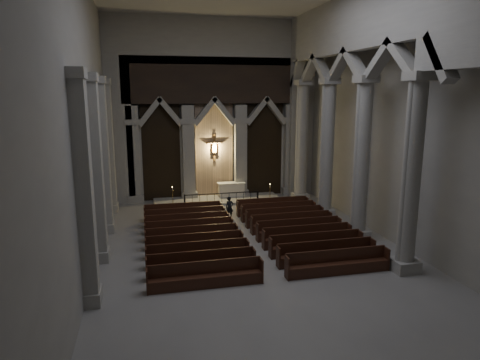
{
  "coord_description": "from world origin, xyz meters",
  "views": [
    {
      "loc": [
        -4.81,
        -17.11,
        7.27
      ],
      "look_at": [
        -0.19,
        3.0,
        3.0
      ],
      "focal_mm": 32.0,
      "sensor_mm": 36.0,
      "label": 1
    }
  ],
  "objects_px": {
    "pews": "(247,236)",
    "candle_stand_left": "(173,203)",
    "candle_stand_right": "(270,199)",
    "altar_rail": "(222,197)",
    "worshipper": "(230,208)",
    "altar": "(231,189)"
  },
  "relations": [
    {
      "from": "altar",
      "to": "altar_rail",
      "type": "height_order",
      "value": "altar"
    },
    {
      "from": "pews",
      "to": "candle_stand_left",
      "type": "bearing_deg",
      "value": 114.16
    },
    {
      "from": "candle_stand_left",
      "to": "candle_stand_right",
      "type": "relative_size",
      "value": 1.06
    },
    {
      "from": "pews",
      "to": "worshipper",
      "type": "bearing_deg",
      "value": 90.31
    },
    {
      "from": "candle_stand_right",
      "to": "worshipper",
      "type": "height_order",
      "value": "candle_stand_right"
    },
    {
      "from": "candle_stand_right",
      "to": "altar_rail",
      "type": "bearing_deg",
      "value": -179.87
    },
    {
      "from": "worshipper",
      "to": "candle_stand_left",
      "type": "bearing_deg",
      "value": 132.54
    },
    {
      "from": "altar",
      "to": "pews",
      "type": "height_order",
      "value": "altar"
    },
    {
      "from": "altar_rail",
      "to": "pews",
      "type": "relative_size",
      "value": 0.49
    },
    {
      "from": "altar",
      "to": "worshipper",
      "type": "relative_size",
      "value": 1.46
    },
    {
      "from": "altar_rail",
      "to": "candle_stand_right",
      "type": "height_order",
      "value": "candle_stand_right"
    },
    {
      "from": "worshipper",
      "to": "pews",
      "type": "bearing_deg",
      "value": -95.05
    },
    {
      "from": "altar",
      "to": "candle_stand_right",
      "type": "xyz_separation_m",
      "value": [
        2.16,
        -2.13,
        -0.26
      ]
    },
    {
      "from": "altar",
      "to": "worshipper",
      "type": "distance_m",
      "value": 4.84
    },
    {
      "from": "altar",
      "to": "pews",
      "type": "xyz_separation_m",
      "value": [
        -1.06,
        -8.84,
        -0.32
      ]
    },
    {
      "from": "altar_rail",
      "to": "altar",
      "type": "bearing_deg",
      "value": 63.62
    },
    {
      "from": "altar_rail",
      "to": "candle_stand_right",
      "type": "distance_m",
      "value": 3.23
    },
    {
      "from": "candle_stand_left",
      "to": "pews",
      "type": "relative_size",
      "value": 0.15
    },
    {
      "from": "altar",
      "to": "candle_stand_right",
      "type": "relative_size",
      "value": 1.38
    },
    {
      "from": "altar_rail",
      "to": "candle_stand_left",
      "type": "xyz_separation_m",
      "value": [
        -3.1,
        0.2,
        -0.24
      ]
    },
    {
      "from": "altar",
      "to": "candle_stand_right",
      "type": "height_order",
      "value": "candle_stand_right"
    },
    {
      "from": "candle_stand_left",
      "to": "pews",
      "type": "bearing_deg",
      "value": -65.84
    }
  ]
}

